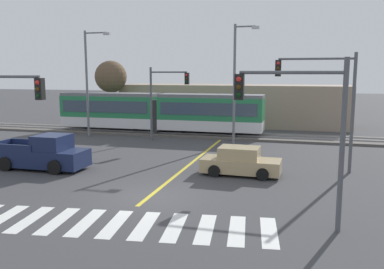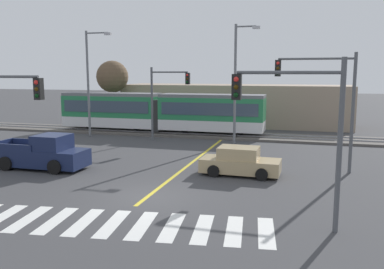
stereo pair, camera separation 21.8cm
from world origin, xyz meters
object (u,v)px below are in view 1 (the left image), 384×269
Objects in this scene: traffic_light_far_left at (164,93)px; pickup_truck at (42,154)px; sedan_crossing at (241,162)px; light_rail_tram at (159,111)px; traffic_light_mid_right at (327,93)px; street_lamp_west at (89,77)px; bare_tree_far_west at (111,77)px; street_lamp_centre at (236,78)px; traffic_light_near_right at (304,118)px.

pickup_truck is at bearing -107.68° from traffic_light_far_left.
light_rail_tram is at bearing 125.75° from sedan_crossing.
pickup_truck is 11.91m from traffic_light_far_left.
street_lamp_west reaches higher than traffic_light_mid_right.
bare_tree_far_west is at bearing 104.65° from pickup_truck.
pickup_truck is 0.83× the size of traffic_light_mid_right.
street_lamp_centre reaches higher than street_lamp_west.
bare_tree_far_west is (-20.25, 14.92, 0.64)m from traffic_light_mid_right.
bare_tree_far_west is (-15.94, 16.95, 4.30)m from sedan_crossing.
street_lamp_centre reaches higher than traffic_light_mid_right.
light_rail_tram is at bearing 122.07° from traffic_light_near_right.
traffic_light_near_right is at bearing -51.39° from bare_tree_far_west.
pickup_truck is 19.63m from bare_tree_far_west.
traffic_light_near_right is at bearing -20.63° from pickup_truck.
traffic_light_mid_right is at bearing -22.68° from street_lamp_west.
traffic_light_mid_right is 13.99m from traffic_light_far_left.
pickup_truck reaches higher than sedan_crossing.
street_lamp_centre is (5.75, 0.24, 1.18)m from traffic_light_far_left.
traffic_light_mid_right reaches higher than traffic_light_near_right.
sedan_crossing is at bearing -34.36° from street_lamp_west.
street_lamp_west is (-3.34, 11.47, 4.21)m from pickup_truck.
street_lamp_centre is (-5.01, 16.58, 1.16)m from traffic_light_near_right.
light_rail_tram is 3.42× the size of pickup_truck.
street_lamp_west is (-5.13, -3.05, 3.01)m from light_rail_tram.
traffic_light_far_left is (-10.75, 16.34, -0.03)m from traffic_light_near_right.
pickup_truck is 0.91× the size of traffic_light_near_right.
light_rail_tram is 4.33m from traffic_light_far_left.
street_lamp_centre reaches higher than traffic_light_near_right.
sedan_crossing is 12.47m from traffic_light_far_left.
light_rail_tram is 2.84× the size of traffic_light_mid_right.
sedan_crossing is (9.30, -12.91, -1.35)m from light_rail_tram.
street_lamp_west reaches higher than pickup_truck.
street_lamp_west is 7.25m from bare_tree_far_west.
traffic_light_far_left is at bearing -177.58° from street_lamp_centre.
street_lamp_west reaches higher than traffic_light_near_right.
traffic_light_mid_right reaches higher than sedan_crossing.
traffic_light_mid_right is at bearing 13.29° from pickup_truck.
sedan_crossing is 0.71× the size of traffic_light_near_right.
bare_tree_far_west is at bearing 148.70° from light_rail_tram.
street_lamp_centre is at bearing 100.86° from sedan_crossing.
bare_tree_far_west is at bearing 133.24° from sedan_crossing.
bare_tree_far_west is at bearing 137.75° from traffic_light_far_left.
light_rail_tram is at bearing 141.36° from traffic_light_mid_right.
bare_tree_far_west is at bearing 128.61° from traffic_light_near_right.
traffic_light_near_right is (14.25, -5.36, 3.06)m from pickup_truck.
street_lamp_centre is at bearing -23.88° from light_rail_tram.
sedan_crossing is 0.72× the size of traffic_light_far_left.
bare_tree_far_west reaches higher than traffic_light_far_left.
traffic_light_mid_right reaches higher than traffic_light_far_left.
traffic_light_mid_right is at bearing -36.38° from bare_tree_far_west.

